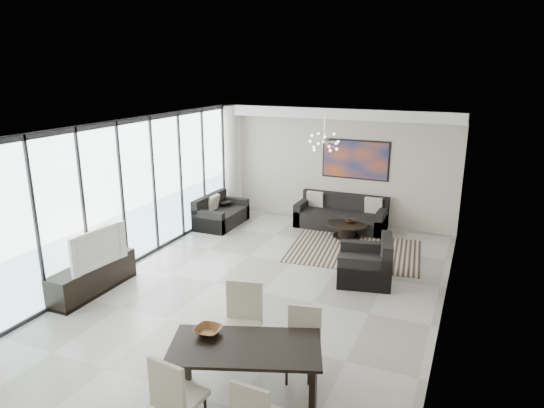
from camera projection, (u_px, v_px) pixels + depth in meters
The scene contains 19 objects.
room_shell at pixel (286, 218), 8.02m from camera, with size 6.00×9.00×2.90m.
window_wall at pixel (126, 196), 9.28m from camera, with size 0.37×8.95×2.90m.
soffit at pixel (335, 113), 11.62m from camera, with size 5.98×0.40×0.26m, color white.
painting at pixel (355, 160), 11.89m from camera, with size 1.68×0.04×0.98m, color #B94A19.
chandelier at pixel (324, 142), 10.04m from camera, with size 0.66×0.66×0.71m.
rug at pixel (354, 251), 10.49m from camera, with size 2.77×2.13×0.01m, color black.
coffee_table at pixel (347, 229), 11.33m from camera, with size 0.95×0.95×0.33m.
bowl_coffee at pixel (350, 221), 11.32m from camera, with size 0.23×0.23×0.07m, color brown.
sofa_main at pixel (341, 217), 11.99m from camera, with size 2.19×0.89×0.80m.
loveseat at pixel (220, 215), 12.18m from camera, with size 0.84×1.49×0.75m.
armchair at pixel (367, 266), 8.98m from camera, with size 1.14×1.18×0.85m.
side_table at pixel (224, 207), 12.56m from camera, with size 0.36×0.36×0.50m.
tv_console at pixel (92, 277), 8.55m from camera, with size 0.49×1.75×0.55m, color black.
television at pixel (94, 247), 8.29m from camera, with size 1.17×0.15×0.67m, color gray.
dining_table at pixel (245, 352), 5.66m from camera, with size 1.96×1.44×0.73m.
dining_chair_sw at pixel (174, 393), 5.07m from camera, with size 0.51×0.51×1.00m.
dining_chair_nw at pixel (243, 316), 6.53m from camera, with size 0.59×0.59×1.08m.
dining_chair_ne at pixel (303, 338), 6.17m from camera, with size 0.51×0.51×0.93m.
bowl_dining at pixel (208, 331), 5.88m from camera, with size 0.33×0.33×0.08m, color brown.
Camera 1 is at (3.28, -7.11, 3.87)m, focal length 32.00 mm.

